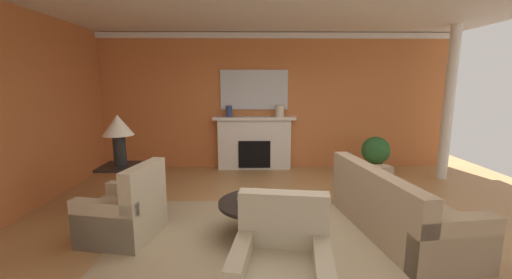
{
  "coord_description": "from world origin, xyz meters",
  "views": [
    {
      "loc": [
        -0.46,
        -3.97,
        1.91
      ],
      "look_at": [
        -0.37,
        1.1,
        1.0
      ],
      "focal_mm": 22.43,
      "sensor_mm": 36.0,
      "label": 1
    }
  ],
  "objects": [
    {
      "name": "mantel_mirror",
      "position": [
        -0.38,
        3.12,
        1.75
      ],
      "size": [
        1.48,
        0.04,
        0.86
      ],
      "primitive_type": "cube",
      "color": "silver"
    },
    {
      "name": "book_red_cover",
      "position": [
        -0.32,
        -0.03,
        0.47
      ],
      "size": [
        0.25,
        0.21,
        0.05
      ],
      "primitive_type": "cube",
      "rotation": [
        0.0,
        0.0,
        0.16
      ],
      "color": "navy",
      "rests_on": "coffee_table"
    },
    {
      "name": "ground_plane",
      "position": [
        0.0,
        0.0,
        0.0
      ],
      "size": [
        9.73,
        9.73,
        0.0
      ],
      "primitive_type": "plane",
      "color": "tan"
    },
    {
      "name": "fireplace",
      "position": [
        -0.38,
        3.0,
        0.55
      ],
      "size": [
        1.8,
        0.35,
        1.17
      ],
      "color": "white",
      "rests_on": "ground_plane"
    },
    {
      "name": "armchair_near_window",
      "position": [
        -2.01,
        -0.24,
        0.31
      ],
      "size": [
        0.95,
        0.95,
        0.95
      ],
      "color": "#C1B293",
      "rests_on": "ground_plane"
    },
    {
      "name": "area_rug",
      "position": [
        -0.36,
        -0.21,
        0.01
      ],
      "size": [
        3.53,
        2.35,
        0.01
      ],
      "primitive_type": "cube",
      "color": "tan",
      "rests_on": "ground_plane"
    },
    {
      "name": "column_white",
      "position": [
        3.4,
        2.21,
        1.49
      ],
      "size": [
        0.2,
        0.2,
        2.98
      ],
      "primitive_type": "cylinder",
      "color": "white",
      "rests_on": "ground_plane"
    },
    {
      "name": "coffee_table",
      "position": [
        -0.36,
        -0.21,
        0.34
      ],
      "size": [
        1.0,
        1.0,
        0.45
      ],
      "color": "black",
      "rests_on": "ground_plane"
    },
    {
      "name": "vase_mantel_right",
      "position": [
        0.17,
        2.95,
        1.3
      ],
      "size": [
        0.19,
        0.19,
        0.25
      ],
      "primitive_type": "cylinder",
      "color": "beige",
      "rests_on": "fireplace"
    },
    {
      "name": "vase_mantel_left",
      "position": [
        -0.93,
        2.95,
        1.29
      ],
      "size": [
        0.14,
        0.14,
        0.25
      ],
      "primitive_type": "cylinder",
      "color": "navy",
      "rests_on": "fireplace"
    },
    {
      "name": "book_art_folio",
      "position": [
        -0.52,
        -0.33,
        0.52
      ],
      "size": [
        0.21,
        0.19,
        0.04
      ],
      "primitive_type": "cube",
      "rotation": [
        0.0,
        0.0,
        0.2
      ],
      "color": "tan",
      "rests_on": "coffee_table"
    },
    {
      "name": "potted_plant",
      "position": [
        2.07,
        2.31,
        0.49
      ],
      "size": [
        0.56,
        0.56,
        0.83
      ],
      "color": "#A8754C",
      "rests_on": "ground_plane"
    },
    {
      "name": "side_table",
      "position": [
        -2.38,
        0.65,
        0.4
      ],
      "size": [
        0.56,
        0.56,
        0.7
      ],
      "color": "black",
      "rests_on": "ground_plane"
    },
    {
      "name": "crown_moulding",
      "position": [
        0.0,
        3.13,
        2.9
      ],
      "size": [
        8.08,
        0.08,
        0.12
      ],
      "primitive_type": "cube",
      "color": "white"
    },
    {
      "name": "table_lamp",
      "position": [
        -2.38,
        0.65,
        1.22
      ],
      "size": [
        0.44,
        0.44,
        0.75
      ],
      "color": "black",
      "rests_on": "side_table"
    },
    {
      "name": "armchair_facing_fireplace",
      "position": [
        -0.21,
        -1.55,
        0.31
      ],
      "size": [
        0.91,
        0.91,
        0.95
      ],
      "color": "#C1B293",
      "rests_on": "ground_plane"
    },
    {
      "name": "sofa",
      "position": [
        1.37,
        -0.15,
        0.3
      ],
      "size": [
        1.17,
        2.2,
        0.85
      ],
      "color": "tan",
      "rests_on": "ground_plane"
    },
    {
      "name": "wall_fireplace",
      "position": [
        0.0,
        3.21,
        1.49
      ],
      "size": [
        8.08,
        0.12,
        2.98
      ],
      "primitive_type": "cube",
      "color": "#CC723D",
      "rests_on": "ground_plane"
    }
  ]
}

